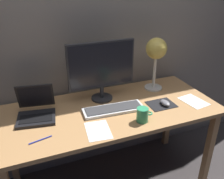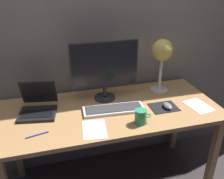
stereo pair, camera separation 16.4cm
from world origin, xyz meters
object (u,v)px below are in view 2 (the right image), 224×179
object	(u,v)px
mouse	(168,106)
pen	(37,135)
laptop	(38,103)
keyboard_main	(114,109)
monitor	(104,67)
desk_lamp	(162,53)
coffee_mug	(141,117)

from	to	relation	value
mouse	pen	xyz separation A→B (m)	(-0.92, -0.09, -0.02)
laptop	keyboard_main	bearing A→B (deg)	-15.33
monitor	mouse	bearing A→B (deg)	-33.43
monitor	desk_lamp	world-z (taller)	monitor
pen	coffee_mug	bearing A→B (deg)	-3.35
pen	monitor	bearing A→B (deg)	34.94
laptop	coffee_mug	world-z (taller)	laptop
monitor	pen	world-z (taller)	monitor
mouse	coffee_mug	world-z (taller)	coffee_mug
mouse	desk_lamp	bearing A→B (deg)	76.92
coffee_mug	pen	bearing A→B (deg)	176.65
keyboard_main	mouse	bearing A→B (deg)	-10.26
laptop	desk_lamp	bearing A→B (deg)	4.33
monitor	coffee_mug	world-z (taller)	monitor
mouse	pen	size ratio (longest dim) A/B	0.69
pen	laptop	bearing A→B (deg)	87.62
desk_lamp	pen	world-z (taller)	desk_lamp
monitor	mouse	world-z (taller)	monitor
keyboard_main	desk_lamp	world-z (taller)	desk_lamp
desk_lamp	mouse	size ratio (longest dim) A/B	4.56
desk_lamp	mouse	world-z (taller)	desk_lamp
keyboard_main	laptop	world-z (taller)	laptop
keyboard_main	laptop	size ratio (longest dim) A/B	1.49
desk_lamp	pen	xyz separation A→B (m)	(-0.99, -0.37, -0.32)
keyboard_main	desk_lamp	distance (m)	0.59
laptop	desk_lamp	xyz separation A→B (m)	(0.97, 0.07, 0.27)
coffee_mug	pen	world-z (taller)	coffee_mug
keyboard_main	pen	world-z (taller)	keyboard_main
desk_lamp	coffee_mug	size ratio (longest dim) A/B	3.88
monitor	laptop	size ratio (longest dim) A/B	1.70
monitor	desk_lamp	bearing A→B (deg)	2.04
keyboard_main	mouse	size ratio (longest dim) A/B	4.67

